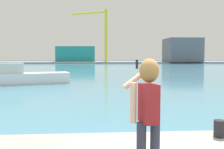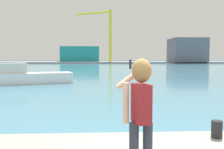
% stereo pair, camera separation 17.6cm
% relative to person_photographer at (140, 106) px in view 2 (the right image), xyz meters
% --- Properties ---
extents(ground_plane, '(220.00, 220.00, 0.00)m').
position_rel_person_photographer_xyz_m(ground_plane, '(0.51, 50.20, -1.68)').
color(ground_plane, '#334751').
extents(harbor_water, '(140.00, 100.00, 0.02)m').
position_rel_person_photographer_xyz_m(harbor_water, '(0.51, 52.20, -1.67)').
color(harbor_water, teal).
rests_on(harbor_water, ground_plane).
extents(far_shore_dock, '(140.00, 20.00, 0.48)m').
position_rel_person_photographer_xyz_m(far_shore_dock, '(0.51, 92.20, -1.44)').
color(far_shore_dock, gray).
rests_on(far_shore_dock, ground_plane).
extents(person_photographer, '(0.53, 0.54, 1.74)m').
position_rel_person_photographer_xyz_m(person_photographer, '(0.00, 0.00, 0.00)').
color(person_photographer, '#2D3342').
rests_on(person_photographer, quay_promenade).
extents(harbor_bollard, '(0.23, 0.23, 0.38)m').
position_rel_person_photographer_xyz_m(harbor_bollard, '(1.97, 1.71, -0.88)').
color(harbor_bollard, black).
rests_on(harbor_bollard, quay_promenade).
extents(boat_moored, '(8.72, 4.44, 1.82)m').
position_rel_person_photographer_xyz_m(boat_moored, '(-7.48, 18.19, -1.01)').
color(boat_moored, white).
rests_on(boat_moored, harbor_water).
extents(warehouse_left, '(14.36, 9.89, 5.71)m').
position_rel_person_photographer_xyz_m(warehouse_left, '(-7.94, 93.41, 1.65)').
color(warehouse_left, teal).
rests_on(warehouse_left, far_shore_dock).
extents(warehouse_right, '(11.88, 11.56, 8.53)m').
position_rel_person_photographer_xyz_m(warehouse_right, '(31.40, 86.89, 3.06)').
color(warehouse_right, slate).
rests_on(warehouse_right, far_shore_dock).
extents(port_crane, '(13.08, 6.96, 18.42)m').
position_rel_person_photographer_xyz_m(port_crane, '(1.56, 86.08, 10.27)').
color(port_crane, yellow).
rests_on(port_crane, far_shore_dock).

